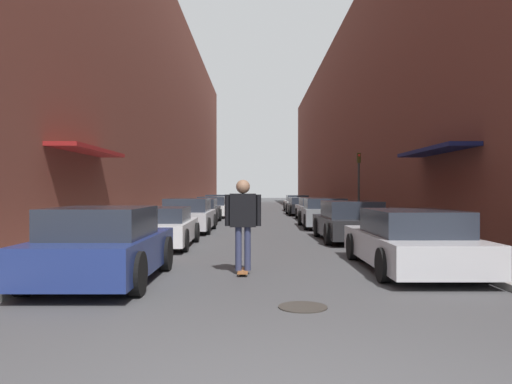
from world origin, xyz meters
TOP-DOWN VIEW (x-y plane):
  - ground at (0.00, 26.87)m, footprint 147.78×147.78m
  - curb_strip_left at (-4.89, 33.59)m, footprint 1.80×67.17m
  - curb_strip_right at (4.89, 33.59)m, footprint 1.80×67.17m
  - building_row_left at (-7.79, 33.58)m, footprint 4.90×67.17m
  - building_row_right at (7.79, 33.58)m, footprint 4.90×67.17m
  - parked_car_left_0 at (-2.94, 5.29)m, footprint 1.97×4.02m
  - parked_car_left_1 at (-2.97, 10.90)m, footprint 1.90×4.10m
  - parked_car_left_2 at (-2.89, 16.18)m, footprint 1.99×4.28m
  - parked_car_left_3 at (-2.99, 21.48)m, footprint 1.89×4.65m
  - parked_car_left_4 at (-2.83, 26.85)m, footprint 1.98×4.55m
  - parked_car_left_5 at (-2.99, 32.53)m, footprint 1.95×4.11m
  - parked_car_right_0 at (3.04, 6.67)m, footprint 2.02×4.76m
  - parked_car_right_1 at (2.91, 12.64)m, footprint 2.01×4.40m
  - parked_car_right_2 at (2.83, 18.39)m, footprint 2.04×4.60m
  - parked_car_right_3 at (3.04, 23.96)m, footprint 1.85×3.95m
  - parked_car_right_4 at (2.84, 29.49)m, footprint 1.88×4.65m
  - parked_car_right_5 at (3.04, 35.49)m, footprint 1.95×4.26m
  - skateboarder at (-0.44, 6.18)m, footprint 0.72×0.78m
  - manhole_cover at (0.48, 3.35)m, footprint 0.70×0.70m
  - traffic_light at (4.46, 18.79)m, footprint 0.16×0.22m

SIDE VIEW (x-z plane):
  - ground at x=0.00m, z-range 0.00..0.00m
  - manhole_cover at x=0.48m, z-range 0.00..0.02m
  - curb_strip_left at x=-4.89m, z-range 0.00..0.12m
  - curb_strip_right at x=4.89m, z-range 0.00..0.12m
  - parked_car_left_1 at x=-2.97m, z-range -0.01..1.16m
  - parked_car_right_4 at x=2.84m, z-range 0.00..1.18m
  - parked_car_left_3 at x=-2.99m, z-range -0.01..1.22m
  - parked_car_right_3 at x=3.04m, z-range -0.02..1.23m
  - parked_car_right_0 at x=3.04m, z-range -0.02..1.24m
  - parked_car_left_4 at x=-2.83m, z-range -0.02..1.24m
  - parked_car_right_5 at x=3.04m, z-range -0.01..1.25m
  - parked_car_left_5 at x=-2.99m, z-range -0.04..1.29m
  - parked_car_right_1 at x=2.91m, z-range -0.02..1.29m
  - parked_car_left_2 at x=-2.89m, z-range -0.03..1.31m
  - parked_car_right_2 at x=2.83m, z-range -0.01..1.30m
  - parked_car_left_0 at x=-2.94m, z-range -0.02..1.34m
  - skateboarder at x=-0.44m, z-range 0.22..2.10m
  - traffic_light at x=4.46m, z-range 0.52..3.75m
  - building_row_right at x=7.79m, z-range 0.00..13.30m
  - building_row_left at x=-7.79m, z-range 0.00..15.26m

